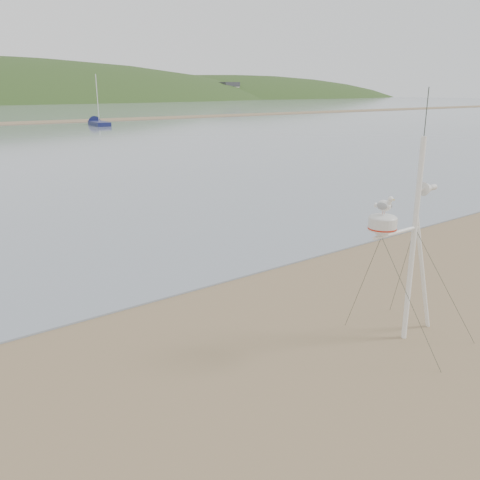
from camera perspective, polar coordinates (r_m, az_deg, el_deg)
ground at (r=7.33m, az=-10.18°, el=-21.16°), size 560.00×560.00×0.00m
mast_rig at (r=9.64m, az=18.49°, el=-4.78°), size 2.00×2.13×4.51m
sailboat_blue_far at (r=71.29m, az=-15.89°, el=12.56°), size 2.70×7.12×6.91m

